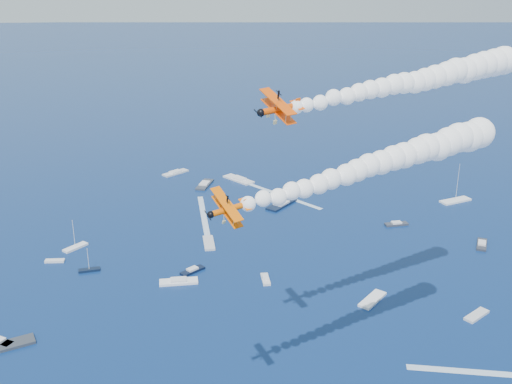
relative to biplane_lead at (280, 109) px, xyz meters
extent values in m
cube|color=white|center=(4.95, 140.24, -61.41)|extent=(12.80, 14.67, 0.70)
cube|color=silver|center=(-10.08, 79.38, -61.41)|extent=(3.71, 10.50, 0.70)
cube|color=white|center=(-52.49, 81.11, -61.41)|extent=(7.55, 7.75, 0.70)
cube|color=#292D37|center=(77.19, 68.07, -61.41)|extent=(7.00, 9.53, 0.70)
cube|color=white|center=(32.05, 39.10, -61.41)|extent=(9.60, 9.75, 0.70)
cube|color=silver|center=(4.99, 53.38, -61.41)|extent=(2.16, 6.65, 0.70)
cube|color=#313541|center=(55.33, 87.08, -61.41)|extent=(8.31, 3.33, 0.70)
cube|color=white|center=(-19.66, 54.87, -61.41)|extent=(10.96, 3.79, 0.70)
cube|color=silver|center=(-21.56, 152.05, -61.41)|extent=(11.66, 10.41, 0.70)
cube|color=black|center=(-45.88, 65.03, -61.41)|extent=(6.40, 2.87, 0.70)
cube|color=#313742|center=(-9.46, 135.52, -61.41)|extent=(8.20, 13.53, 0.70)
cube|color=black|center=(18.53, 110.06, -61.41)|extent=(13.30, 13.99, 0.70)
cube|color=#2D333D|center=(-59.95, 28.74, -61.41)|extent=(13.58, 8.72, 0.70)
cube|color=silver|center=(-57.15, 72.24, -61.41)|extent=(5.92, 2.22, 0.70)
cube|color=black|center=(-15.66, 60.99, -61.41)|extent=(7.61, 6.69, 0.70)
cube|color=silver|center=(56.25, 28.45, -61.41)|extent=(8.22, 6.72, 0.70)
cube|color=white|center=(85.34, 106.20, -61.41)|extent=(13.32, 7.98, 0.70)
cube|color=white|center=(49.62, 5.98, -61.73)|extent=(37.38, 11.03, 0.04)
cube|color=white|center=(21.03, 119.28, -61.73)|extent=(24.71, 31.37, 0.04)
cube|color=white|center=(-10.99, 103.56, -61.73)|extent=(3.42, 38.05, 0.04)
camera|label=1|loc=(-15.10, -95.54, 21.56)|focal=41.75mm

